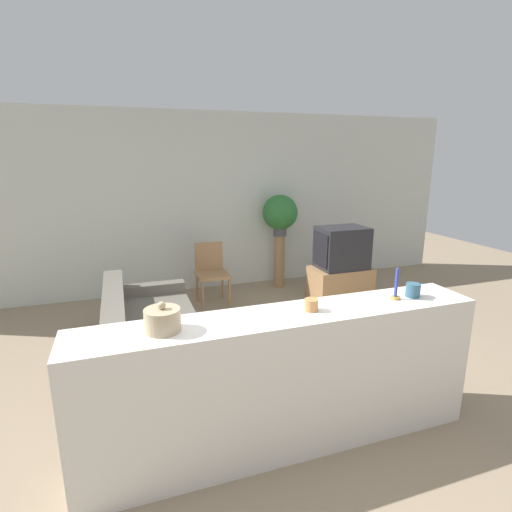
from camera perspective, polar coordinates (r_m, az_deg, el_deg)
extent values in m
plane|color=gray|center=(3.50, 1.80, -21.96)|extent=(14.00, 14.00, 0.00)
cube|color=silver|center=(6.19, -9.56, 7.41)|extent=(9.00, 0.06, 2.70)
cube|color=#605B51|center=(4.35, -14.44, -11.30)|extent=(0.91, 1.70, 0.44)
cube|color=#605B51|center=(4.20, -19.62, -7.04)|extent=(0.20, 1.70, 0.31)
cube|color=#605B51|center=(3.64, -13.40, -15.46)|extent=(0.91, 0.16, 0.57)
cube|color=#605B51|center=(5.04, -15.26, -6.99)|extent=(0.91, 0.16, 0.57)
cube|color=#9E754C|center=(5.82, 11.90, -4.13)|extent=(0.83, 0.51, 0.53)
cube|color=#232328|center=(5.67, 12.18, 1.18)|extent=(0.66, 0.49, 0.58)
cube|color=black|center=(5.51, 9.20, 0.93)|extent=(0.02, 0.40, 0.45)
cube|color=#9E754C|center=(5.63, -6.22, -2.70)|extent=(0.44, 0.44, 0.04)
cube|color=#9E754C|center=(5.76, -6.74, -0.02)|extent=(0.40, 0.04, 0.41)
cylinder|color=#9E754C|center=(5.49, -7.65, -5.69)|extent=(0.04, 0.04, 0.41)
cylinder|color=#9E754C|center=(5.57, -3.81, -5.29)|extent=(0.04, 0.04, 0.41)
cylinder|color=#9E754C|center=(5.84, -8.41, -4.47)|extent=(0.04, 0.04, 0.41)
cylinder|color=#9E754C|center=(5.92, -4.78, -4.12)|extent=(0.04, 0.04, 0.41)
cylinder|color=#9E754C|center=(6.38, 3.36, -0.75)|extent=(0.16, 0.16, 0.83)
cylinder|color=#4C4C51|center=(6.27, 3.42, 3.53)|extent=(0.21, 0.21, 0.13)
sphere|color=#2D7033|center=(6.23, 3.46, 6.24)|extent=(0.55, 0.55, 0.55)
cube|color=white|center=(2.97, 4.18, -17.40)|extent=(2.86, 0.44, 1.02)
cylinder|color=tan|center=(2.52, -13.21, -8.90)|extent=(0.22, 0.22, 0.14)
sphere|color=tan|center=(2.48, -13.33, -6.87)|extent=(0.05, 0.05, 0.05)
cylinder|color=#C6844C|center=(2.79, 7.89, -6.93)|extent=(0.10, 0.10, 0.08)
cylinder|color=#B7933D|center=(3.16, 19.26, -5.65)|extent=(0.07, 0.07, 0.02)
cylinder|color=#2D3D9E|center=(3.13, 19.43, -3.59)|extent=(0.02, 0.02, 0.22)
cylinder|color=#335B75|center=(3.25, 21.51, -4.56)|extent=(0.11, 0.11, 0.10)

